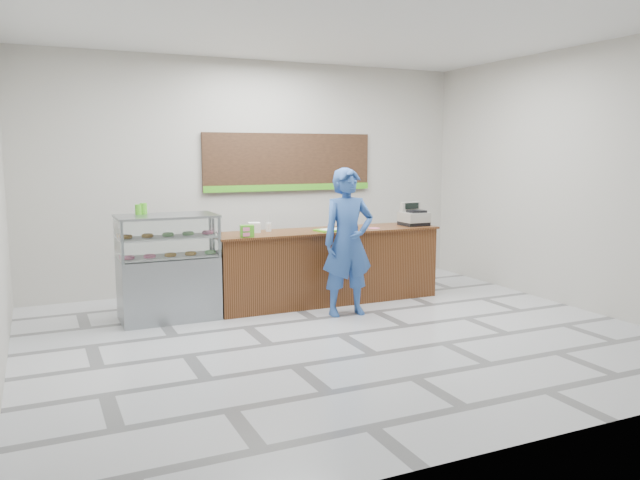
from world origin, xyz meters
name	(u,v)px	position (x,y,z in m)	size (l,w,h in m)	color
floor	(341,335)	(0.00, 0.00, 0.00)	(7.00, 7.00, 0.00)	silver
back_wall	(256,175)	(0.00, 3.00, 1.75)	(7.00, 7.00, 0.00)	#B9B5AA
ceiling	(343,22)	(0.00, 0.00, 3.50)	(7.00, 7.00, 0.00)	silver
sales_counter	(327,266)	(0.55, 1.55, 0.52)	(3.26, 0.76, 1.03)	brown
display_case	(168,267)	(-1.67, 1.55, 0.68)	(1.22, 0.72, 1.33)	gray
menu_board	(289,163)	(0.55, 2.96, 1.93)	(2.80, 0.06, 0.90)	black
cash_register	(413,217)	(1.93, 1.49, 1.16)	(0.36, 0.37, 0.34)	black
card_terminal	(353,227)	(0.96, 1.55, 1.05)	(0.07, 0.14, 0.04)	black
serving_tray	(330,230)	(0.53, 1.42, 1.04)	(0.42, 0.34, 0.02)	#58C316
napkin_box	(254,227)	(-0.47, 1.69, 1.10)	(0.16, 0.16, 0.13)	white
straw_cup	(268,227)	(-0.26, 1.71, 1.09)	(0.08, 0.08, 0.12)	silver
promo_box	(247,231)	(-0.71, 1.28, 1.11)	(0.17, 0.11, 0.15)	#48AC1F
donut_decal	(374,228)	(1.22, 1.41, 1.03)	(0.16, 0.16, 0.00)	pink
green_cup_left	(138,209)	(-1.98, 1.74, 1.39)	(0.08, 0.08, 0.13)	#48AC1F
green_cup_right	(143,209)	(-1.91, 1.77, 1.40)	(0.09, 0.09, 0.14)	#48AC1F
customer	(348,242)	(0.50, 0.81, 0.95)	(0.70, 0.46, 1.91)	#2C529C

